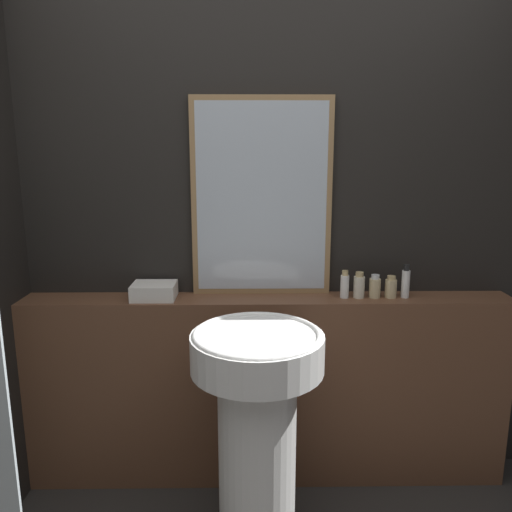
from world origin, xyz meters
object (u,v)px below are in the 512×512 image
(towel_stack, at_px, (154,291))
(shampoo_bottle, at_px, (345,285))
(pedestal_sink, at_px, (257,419))
(hand_soap_bottle, at_px, (406,282))
(body_wash_bottle, at_px, (391,287))
(conditioner_bottle, at_px, (359,286))
(lotion_bottle, at_px, (375,287))
(mirror, at_px, (262,198))

(towel_stack, xyz_separation_m, shampoo_bottle, (0.88, 0.00, 0.02))
(pedestal_sink, bearing_deg, hand_soap_bottle, 31.98)
(pedestal_sink, height_order, body_wash_bottle, body_wash_bottle)
(shampoo_bottle, height_order, hand_soap_bottle, hand_soap_bottle)
(conditioner_bottle, distance_m, hand_soap_bottle, 0.22)
(body_wash_bottle, bearing_deg, hand_soap_bottle, 0.00)
(towel_stack, height_order, shampoo_bottle, shampoo_bottle)
(towel_stack, bearing_deg, lotion_bottle, -0.00)
(towel_stack, distance_m, body_wash_bottle, 1.09)
(shampoo_bottle, height_order, lotion_bottle, shampoo_bottle)
(conditioner_bottle, bearing_deg, towel_stack, 180.00)
(shampoo_bottle, distance_m, conditioner_bottle, 0.07)
(pedestal_sink, height_order, mirror, mirror)
(hand_soap_bottle, bearing_deg, towel_stack, 180.00)
(pedestal_sink, bearing_deg, body_wash_bottle, 34.65)
(pedestal_sink, bearing_deg, towel_stack, 137.23)
(mirror, height_order, towel_stack, mirror)
(hand_soap_bottle, bearing_deg, pedestal_sink, -148.02)
(towel_stack, relative_size, conditioner_bottle, 1.62)
(pedestal_sink, height_order, towel_stack, towel_stack)
(pedestal_sink, distance_m, towel_stack, 0.75)
(pedestal_sink, relative_size, mirror, 1.01)
(body_wash_bottle, distance_m, hand_soap_bottle, 0.07)
(pedestal_sink, xyz_separation_m, conditioner_bottle, (0.48, 0.43, 0.42))
(shampoo_bottle, xyz_separation_m, conditioner_bottle, (0.07, 0.00, -0.00))
(body_wash_bottle, height_order, hand_soap_bottle, hand_soap_bottle)
(towel_stack, xyz_separation_m, hand_soap_bottle, (1.16, 0.00, 0.04))
(mirror, height_order, hand_soap_bottle, mirror)
(mirror, bearing_deg, body_wash_bottle, -7.89)
(towel_stack, bearing_deg, mirror, 9.48)
(lotion_bottle, bearing_deg, body_wash_bottle, 0.00)
(towel_stack, bearing_deg, conditioner_bottle, 0.00)
(shampoo_bottle, height_order, body_wash_bottle, shampoo_bottle)
(conditioner_bottle, height_order, hand_soap_bottle, hand_soap_bottle)
(shampoo_bottle, relative_size, conditioner_bottle, 1.06)
(pedestal_sink, xyz_separation_m, hand_soap_bottle, (0.69, 0.43, 0.44))
(pedestal_sink, height_order, lotion_bottle, lotion_bottle)
(mirror, height_order, lotion_bottle, mirror)
(pedestal_sink, height_order, shampoo_bottle, shampoo_bottle)
(pedestal_sink, bearing_deg, conditioner_bottle, 42.15)
(lotion_bottle, bearing_deg, hand_soap_bottle, 0.00)
(pedestal_sink, distance_m, body_wash_bottle, 0.86)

